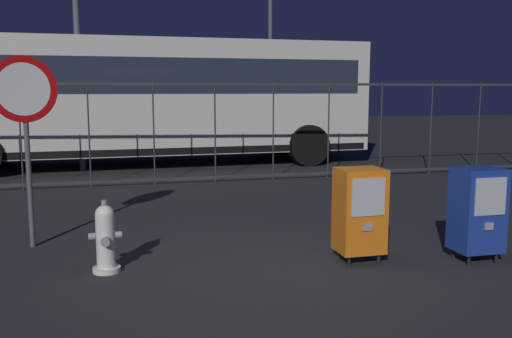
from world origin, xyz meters
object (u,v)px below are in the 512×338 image
object	(u,v)px
newspaper_box_secondary	(360,210)
stop_sign	(25,111)
bus_near	(149,95)
street_light_near_left	(270,8)
fire_hydrant	(105,238)
newspaper_box_primary	(477,209)

from	to	relation	value
newspaper_box_secondary	stop_sign	size ratio (longest dim) A/B	0.46
bus_near	street_light_near_left	world-z (taller)	street_light_near_left
street_light_near_left	fire_hydrant	bearing A→B (deg)	-112.81
fire_hydrant	newspaper_box_secondary	size ratio (longest dim) A/B	0.73
stop_sign	bus_near	world-z (taller)	bus_near
fire_hydrant	stop_sign	xyz separation A→B (m)	(-0.86, 1.16, 1.25)
fire_hydrant	stop_sign	size ratio (longest dim) A/B	0.33
newspaper_box_primary	fire_hydrant	bearing A→B (deg)	171.14
fire_hydrant	street_light_near_left	distance (m)	14.11
bus_near	newspaper_box_secondary	bearing A→B (deg)	-80.45
fire_hydrant	street_light_near_left	world-z (taller)	street_light_near_left
newspaper_box_secondary	stop_sign	xyz separation A→B (m)	(-3.50, 1.49, 1.03)
fire_hydrant	bus_near	size ratio (longest dim) A/B	0.07
street_light_near_left	newspaper_box_secondary	bearing A→B (deg)	-101.48
stop_sign	street_light_near_left	distance (m)	13.13
stop_sign	bus_near	distance (m)	7.27
stop_sign	fire_hydrant	bearing A→B (deg)	-53.45
newspaper_box_secondary	stop_sign	bearing A→B (deg)	156.98
bus_near	street_light_near_left	bearing A→B (deg)	43.52
newspaper_box_secondary	stop_sign	world-z (taller)	stop_sign
newspaper_box_primary	street_light_near_left	size ratio (longest dim) A/B	0.13
newspaper_box_primary	newspaper_box_secondary	distance (m)	1.27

